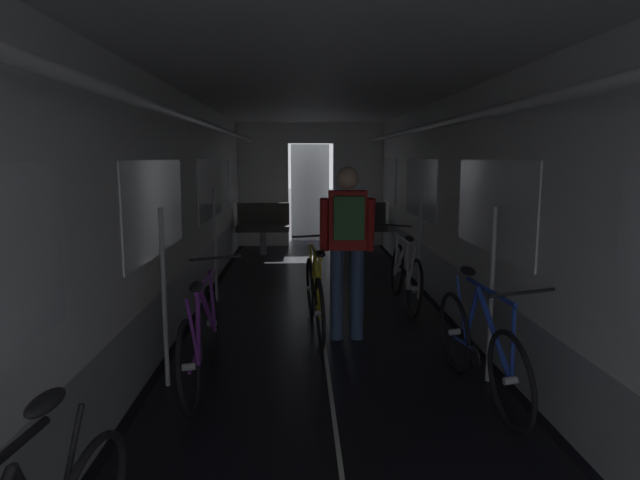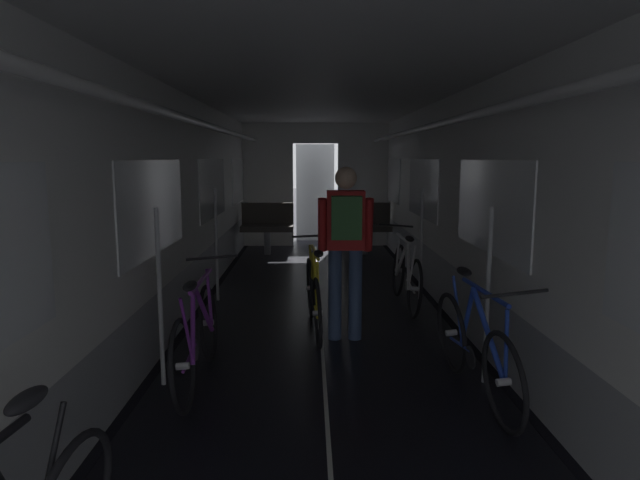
# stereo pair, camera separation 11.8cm
# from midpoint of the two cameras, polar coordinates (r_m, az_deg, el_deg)

# --- Properties ---
(train_car_shell) EXTENTS (3.14, 12.34, 2.57)m
(train_car_shell) POSITION_cam_midpoint_polar(r_m,az_deg,el_deg) (5.66, -0.41, 7.76)
(train_car_shell) COLOR black
(train_car_shell) RESTS_ON ground
(bench_seat_far_left) EXTENTS (0.98, 0.51, 0.95)m
(bench_seat_far_left) POSITION_cam_midpoint_polar(r_m,az_deg,el_deg) (10.23, -6.23, 1.70)
(bench_seat_far_left) COLOR gray
(bench_seat_far_left) RESTS_ON ground
(bench_seat_far_right) EXTENTS (0.98, 0.51, 0.95)m
(bench_seat_far_right) POSITION_cam_midpoint_polar(r_m,az_deg,el_deg) (10.26, 3.85, 1.75)
(bench_seat_far_right) COLOR gray
(bench_seat_far_right) RESTS_ON ground
(bicycle_blue) EXTENTS (0.44, 1.69, 0.95)m
(bicycle_blue) POSITION_cam_midpoint_polar(r_m,az_deg,el_deg) (4.32, 15.37, -10.57)
(bicycle_blue) COLOR black
(bicycle_blue) RESTS_ON ground
(bicycle_purple) EXTENTS (0.44, 1.69, 0.95)m
(bicycle_purple) POSITION_cam_midpoint_polar(r_m,az_deg,el_deg) (4.49, -12.88, -9.73)
(bicycle_purple) COLOR black
(bicycle_purple) RESTS_ON ground
(bicycle_white) EXTENTS (0.44, 1.69, 0.95)m
(bicycle_white) POSITION_cam_midpoint_polar(r_m,az_deg,el_deg) (6.69, 8.29, -3.56)
(bicycle_white) COLOR black
(bicycle_white) RESTS_ON ground
(person_cyclist_aisle) EXTENTS (0.53, 0.38, 1.69)m
(person_cyclist_aisle) POSITION_cam_midpoint_polar(r_m,az_deg,el_deg) (5.28, 2.21, 0.28)
(person_cyclist_aisle) COLOR #384C75
(person_cyclist_aisle) RESTS_ON ground
(bicycle_yellow_in_aisle) EXTENTS (0.44, 1.69, 0.94)m
(bicycle_yellow_in_aisle) POSITION_cam_midpoint_polar(r_m,az_deg,el_deg) (5.66, -1.12, -5.69)
(bicycle_yellow_in_aisle) COLOR black
(bicycle_yellow_in_aisle) RESTS_ON ground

